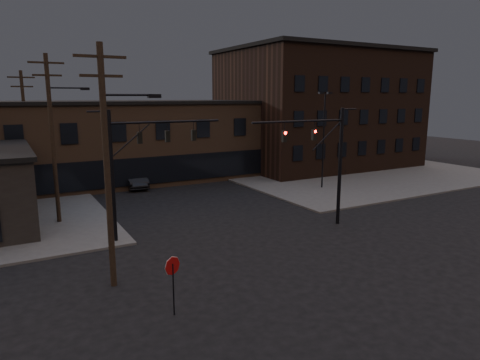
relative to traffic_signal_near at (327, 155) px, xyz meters
name	(u,v)px	position (x,y,z in m)	size (l,w,h in m)	color
ground	(302,262)	(-5.36, -4.50, -4.93)	(140.00, 140.00, 0.00)	black
sidewalk_ne	(337,168)	(16.64, 17.50, -4.86)	(30.00, 30.00, 0.15)	#474744
building_row	(145,141)	(-5.36, 23.50, -0.93)	(40.00, 12.00, 8.00)	brown
building_right	(318,110)	(16.64, 21.50, 2.07)	(22.00, 16.00, 14.00)	black
traffic_signal_near	(327,155)	(0.00, 0.00, 0.00)	(7.12, 0.24, 8.00)	black
traffic_signal_far	(133,160)	(-12.07, 3.50, 0.08)	(7.12, 0.24, 8.00)	black
stop_sign	(173,272)	(-13.36, -6.49, -3.09)	(0.72, 0.33, 2.48)	black
utility_pole_near	(108,162)	(-14.79, -2.50, 0.94)	(3.70, 0.28, 11.00)	black
utility_pole_mid	(53,136)	(-15.79, 9.50, 1.19)	(3.70, 0.28, 11.50)	black
utility_pole_far	(26,130)	(-16.86, 21.50, 0.85)	(2.20, 0.28, 11.00)	black
lot_light_a	(324,131)	(7.64, 9.50, 0.58)	(1.50, 0.28, 9.14)	black
lot_light_b	(337,126)	(13.64, 14.50, 0.58)	(1.50, 0.28, 9.14)	black
parked_car_lot_a	(329,168)	(12.76, 14.38, -4.05)	(1.74, 4.32, 1.47)	black
parked_car_lot_b	(297,161)	(12.86, 20.46, -4.04)	(2.07, 5.10, 1.48)	#BCBCBE
car_crossing	(135,179)	(-7.91, 18.87, -4.08)	(1.80, 5.16, 1.70)	black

